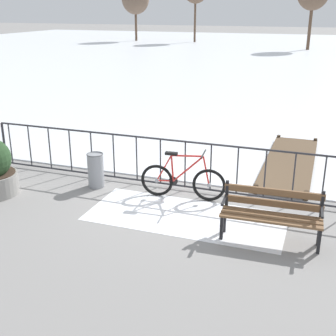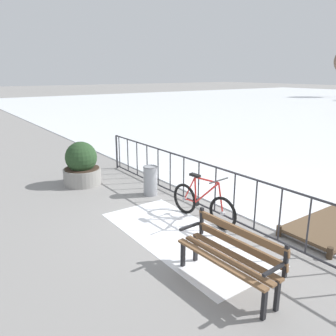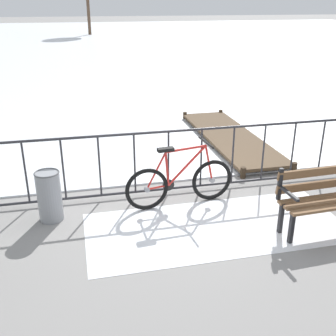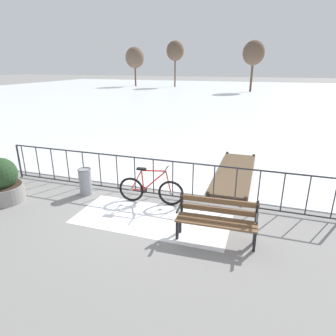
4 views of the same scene
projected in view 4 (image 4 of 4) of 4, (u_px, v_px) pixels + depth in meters
ground_plane at (154, 196)px, 7.98m from camera, size 160.00×160.00×0.00m
frozen_pond at (243, 95)px, 33.36m from camera, size 80.00×56.00×0.03m
snow_patch at (151, 219)px, 6.79m from camera, size 3.58×1.55×0.01m
railing_fence at (153, 177)px, 7.79m from camera, size 9.06×0.06×1.07m
bicycle_near_railing at (151, 190)px, 7.46m from camera, size 1.71×0.52×0.97m
park_bench at (217, 216)px, 5.87m from camera, size 1.62×0.55×0.89m
planter_with_shrub at (2, 182)px, 7.54m from camera, size 1.00×1.00×1.17m
trash_bin at (85, 181)px, 7.99m from camera, size 0.35×0.35×0.73m
wooden_dock at (235, 172)px, 9.39m from camera, size 1.10×4.01×0.20m
tree_far_west at (254, 53)px, 36.26m from camera, size 2.68×2.68×6.18m
tree_west_mid at (135, 58)px, 46.05m from camera, size 2.91×2.91×5.95m
tree_centre at (175, 51)px, 44.13m from camera, size 2.63×2.63×6.73m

